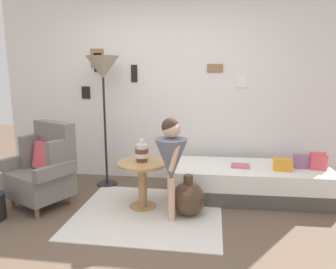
# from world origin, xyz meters

# --- Properties ---
(ground_plane) EXTENTS (12.00, 12.00, 0.00)m
(ground_plane) POSITION_xyz_m (0.00, 0.00, 0.00)
(ground_plane) COLOR brown
(gallery_wall) EXTENTS (4.80, 0.12, 2.60)m
(gallery_wall) POSITION_xyz_m (-0.00, 1.95, 1.30)
(gallery_wall) COLOR silver
(gallery_wall) RESTS_ON ground
(rug) EXTENTS (1.60, 1.47, 0.01)m
(rug) POSITION_xyz_m (-0.03, 0.69, 0.01)
(rug) COLOR silver
(rug) RESTS_ON ground
(armchair) EXTENTS (0.90, 0.81, 0.97)m
(armchair) POSITION_xyz_m (-1.29, 0.78, 0.44)
(armchair) COLOR olive
(armchair) RESTS_ON ground
(daybed) EXTENTS (1.92, 0.85, 0.40)m
(daybed) POSITION_xyz_m (1.14, 1.34, 0.20)
(daybed) COLOR #4C4742
(daybed) RESTS_ON ground
(pillow_head) EXTENTS (0.20, 0.14, 0.20)m
(pillow_head) POSITION_xyz_m (1.91, 1.33, 0.50)
(pillow_head) COLOR #D64C56
(pillow_head) RESTS_ON daybed
(pillow_mid) EXTENTS (0.18, 0.13, 0.16)m
(pillow_mid) POSITION_xyz_m (1.73, 1.37, 0.48)
(pillow_mid) COLOR gray
(pillow_mid) RESTS_ON daybed
(pillow_back) EXTENTS (0.22, 0.14, 0.14)m
(pillow_back) POSITION_xyz_m (1.48, 1.22, 0.47)
(pillow_back) COLOR orange
(pillow_back) RESTS_ON daybed
(side_table) EXTENTS (0.57, 0.57, 0.55)m
(side_table) POSITION_xyz_m (-0.13, 0.84, 0.39)
(side_table) COLOR tan
(side_table) RESTS_ON ground
(vase_striped) EXTENTS (0.15, 0.15, 0.26)m
(vase_striped) POSITION_xyz_m (-0.14, 0.86, 0.65)
(vase_striped) COLOR brown
(vase_striped) RESTS_ON side_table
(floor_lamp) EXTENTS (0.43, 0.43, 1.75)m
(floor_lamp) POSITION_xyz_m (-0.79, 1.52, 1.54)
(floor_lamp) COLOR black
(floor_lamp) RESTS_ON ground
(person_child) EXTENTS (0.34, 0.34, 1.10)m
(person_child) POSITION_xyz_m (0.24, 0.58, 0.70)
(person_child) COLOR #D8AD8E
(person_child) RESTS_ON ground
(book_on_daybed) EXTENTS (0.23, 0.18, 0.03)m
(book_on_daybed) POSITION_xyz_m (1.00, 1.29, 0.42)
(book_on_daybed) COLOR #CB617B
(book_on_daybed) RESTS_ON daybed
(demijohn_near) EXTENTS (0.37, 0.37, 0.46)m
(demijohn_near) POSITION_xyz_m (0.41, 0.71, 0.19)
(demijohn_near) COLOR #473323
(demijohn_near) RESTS_ON ground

